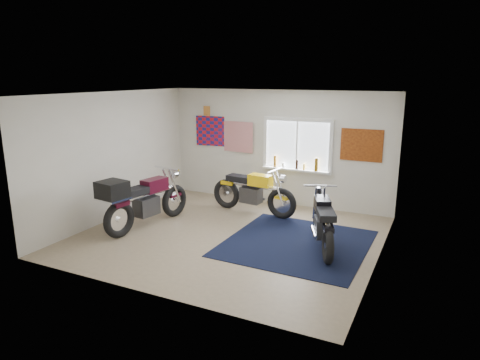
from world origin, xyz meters
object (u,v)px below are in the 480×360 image
at_px(yellow_triumph, 253,193).
at_px(maroon_tourer, 141,200).
at_px(black_chrome_bike, 323,223).
at_px(navy_rug, 297,243).

height_order(yellow_triumph, maroon_tourer, maroon_tourer).
relative_size(yellow_triumph, maroon_tourer, 0.95).
bearing_deg(yellow_triumph, black_chrome_bike, -26.66).
bearing_deg(maroon_tourer, black_chrome_bike, -71.39).
relative_size(black_chrome_bike, maroon_tourer, 0.85).
distance_m(navy_rug, yellow_triumph, 2.03).
bearing_deg(maroon_tourer, yellow_triumph, -31.60).
bearing_deg(navy_rug, black_chrome_bike, 5.25).
bearing_deg(black_chrome_bike, navy_rug, 72.75).
xyz_separation_m(black_chrome_bike, maroon_tourer, (-3.53, -0.63, 0.14)).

